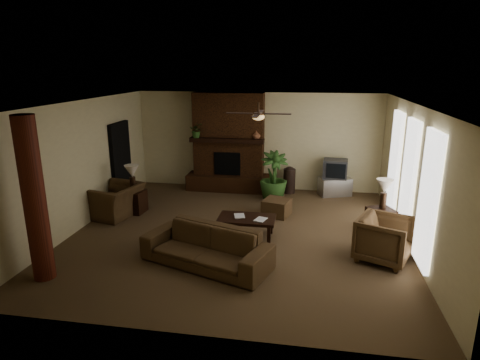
% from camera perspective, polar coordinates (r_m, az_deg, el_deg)
% --- Properties ---
extents(room_shell, '(7.00, 7.00, 7.00)m').
position_cam_1_polar(room_shell, '(8.46, -0.44, 1.23)').
color(room_shell, brown).
rests_on(room_shell, ground).
extents(fireplace, '(2.40, 0.70, 2.80)m').
position_cam_1_polar(fireplace, '(11.75, -1.60, 4.14)').
color(fireplace, '#4D2A14').
rests_on(fireplace, ground).
extents(windows, '(0.08, 3.65, 2.35)m').
position_cam_1_polar(windows, '(8.79, 22.54, 0.22)').
color(windows, white).
rests_on(windows, ground).
extents(log_column, '(0.36, 0.36, 2.80)m').
position_cam_1_polar(log_column, '(7.46, -26.87, -2.56)').
color(log_column, '#5D2417').
rests_on(log_column, ground).
extents(doorway, '(0.10, 1.00, 2.10)m').
position_cam_1_polar(doorway, '(11.27, -16.32, 2.45)').
color(doorway, black).
rests_on(doorway, ground).
extents(ceiling_fan, '(1.35, 1.35, 0.37)m').
position_cam_1_polar(ceiling_fan, '(8.49, 2.59, 9.02)').
color(ceiling_fan, '#302015').
rests_on(ceiling_fan, ceiling).
extents(sofa, '(2.47, 1.45, 0.93)m').
position_cam_1_polar(sofa, '(7.46, -4.76, -8.52)').
color(sofa, '#503922').
rests_on(sofa, ground).
extents(armchair_left, '(1.00, 1.32, 1.03)m').
position_cam_1_polar(armchair_left, '(10.21, -17.16, -2.10)').
color(armchair_left, '#503922').
rests_on(armchair_left, ground).
extents(armchair_right, '(1.14, 1.17, 0.93)m').
position_cam_1_polar(armchair_right, '(8.05, 19.59, -7.55)').
color(armchair_right, '#503922').
rests_on(armchair_right, ground).
extents(coffee_table, '(1.20, 0.70, 0.43)m').
position_cam_1_polar(coffee_table, '(8.64, 0.94, -5.63)').
color(coffee_table, black).
rests_on(coffee_table, ground).
extents(ottoman, '(0.74, 0.74, 0.40)m').
position_cam_1_polar(ottoman, '(9.94, 5.17, -3.84)').
color(ottoman, '#503922').
rests_on(ottoman, ground).
extents(tv_stand, '(0.97, 0.75, 0.50)m').
position_cam_1_polar(tv_stand, '(11.72, 13.13, -0.87)').
color(tv_stand, '#ADADAF').
rests_on(tv_stand, ground).
extents(tv, '(0.69, 0.58, 0.52)m').
position_cam_1_polar(tv, '(11.58, 13.20, 1.54)').
color(tv, '#363638').
rests_on(tv, tv_stand).
extents(floor_vase, '(0.34, 0.34, 0.77)m').
position_cam_1_polar(floor_vase, '(11.65, 6.93, 0.26)').
color(floor_vase, black).
rests_on(floor_vase, ground).
extents(floor_plant, '(1.19, 1.51, 0.74)m').
position_cam_1_polar(floor_plant, '(10.99, 4.71, -0.95)').
color(floor_plant, '#2C5020').
rests_on(floor_plant, ground).
extents(side_table_left, '(0.54, 0.54, 0.55)m').
position_cam_1_polar(side_table_left, '(10.42, -14.62, -2.94)').
color(side_table_left, black).
rests_on(side_table_left, ground).
extents(lamp_left, '(0.45, 0.45, 0.65)m').
position_cam_1_polar(lamp_left, '(10.23, -14.91, 0.95)').
color(lamp_left, '#302015').
rests_on(lamp_left, side_table_left).
extents(side_table_right, '(0.65, 0.65, 0.55)m').
position_cam_1_polar(side_table_right, '(9.37, 19.06, -5.43)').
color(side_table_right, black).
rests_on(side_table_right, ground).
extents(lamp_right, '(0.37, 0.37, 0.65)m').
position_cam_1_polar(lamp_right, '(9.19, 19.58, -1.11)').
color(lamp_right, '#302015').
rests_on(lamp_right, side_table_right).
extents(mantel_plant, '(0.48, 0.51, 0.33)m').
position_cam_1_polar(mantel_plant, '(11.55, -6.10, 6.72)').
color(mantel_plant, '#2C5020').
rests_on(mantel_plant, fireplace).
extents(mantel_vase, '(0.28, 0.29, 0.22)m').
position_cam_1_polar(mantel_vase, '(11.31, 2.32, 6.33)').
color(mantel_vase, brown).
rests_on(mantel_vase, fireplace).
extents(book_a, '(0.22, 0.08, 0.29)m').
position_cam_1_polar(book_a, '(8.61, -0.80, -4.28)').
color(book_a, '#999999').
rests_on(book_a, coffee_table).
extents(book_b, '(0.21, 0.09, 0.29)m').
position_cam_1_polar(book_b, '(8.48, 2.26, -4.60)').
color(book_b, '#999999').
rests_on(book_b, coffee_table).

